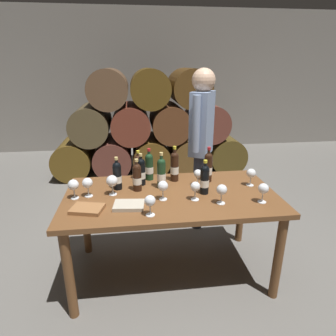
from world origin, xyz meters
The scene contains 26 objects.
ground_plane centered at (0.00, 0.00, 0.00)m, with size 14.00×14.00×0.00m, color #66635E.
cellar_back_wall centered at (0.00, 4.20, 1.40)m, with size 10.00×0.24×2.80m, color gray.
barrel_stack centered at (0.00, 2.60, 0.75)m, with size 3.12×0.90×1.69m.
dining_table centered at (0.00, 0.00, 0.67)m, with size 1.70×0.90×0.76m.
wine_bottle_0 centered at (-0.27, 0.11, 0.88)m, with size 0.07×0.07×0.27m.
wine_bottle_1 centered at (-0.23, 0.22, 0.88)m, with size 0.07×0.07×0.28m.
wine_bottle_2 centered at (0.27, -0.02, 0.88)m, with size 0.07×0.07×0.28m.
wine_bottle_3 centered at (0.36, 0.23, 0.90)m, with size 0.07×0.07×0.32m.
wine_bottle_4 centered at (0.07, 0.28, 0.90)m, with size 0.07×0.07×0.32m.
wine_bottle_5 centered at (-0.06, 0.13, 0.89)m, with size 0.07×0.07×0.31m.
wine_bottle_6 centered at (-0.15, 0.33, 0.89)m, with size 0.07×0.07×0.29m.
wine_bottle_7 centered at (-0.43, 0.15, 0.88)m, with size 0.07×0.07×0.28m.
wine_bottle_8 centered at (-0.25, 0.34, 0.88)m, with size 0.07×0.07×0.27m.
wine_glass_0 centered at (-0.19, -0.33, 0.87)m, with size 0.08×0.08×0.15m.
wine_glass_1 centered at (0.35, -0.21, 0.87)m, with size 0.08×0.08×0.15m.
wine_glass_2 centered at (-0.65, 0.04, 0.87)m, with size 0.08×0.08×0.16m.
wine_glass_3 centered at (-0.47, 0.04, 0.88)m, with size 0.09×0.09×0.16m.
wine_glass_4 centered at (0.25, 0.14, 0.86)m, with size 0.07×0.07×0.15m.
wine_glass_5 centered at (-0.08, -0.09, 0.87)m, with size 0.08×0.08×0.15m.
wine_glass_6 centered at (0.66, -0.23, 0.87)m, with size 0.08×0.08×0.15m.
wine_glass_7 centered at (0.17, -0.13, 0.87)m, with size 0.08×0.08×0.15m.
wine_glass_8 centered at (0.70, 0.08, 0.87)m, with size 0.08×0.08×0.15m.
wine_glass_9 centered at (-0.76, 0.01, 0.87)m, with size 0.08×0.08×0.16m.
tasting_notebook centered at (-0.63, -0.21, 0.77)m, with size 0.22×0.16×0.03m, color #936038.
leather_ledger centered at (-0.34, -0.19, 0.77)m, with size 0.22×0.16×0.03m, color #B2A893.
sommelier_presenting centered at (0.42, 0.75, 1.04)m, with size 0.31×0.44×1.72m.
Camera 1 is at (-0.28, -2.08, 1.74)m, focal length 30.57 mm.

